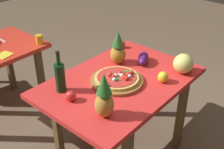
{
  "coord_description": "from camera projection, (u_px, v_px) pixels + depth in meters",
  "views": [
    {
      "loc": [
        -1.5,
        -1.21,
        1.97
      ],
      "look_at": [
        -0.04,
        0.05,
        0.81
      ],
      "focal_mm": 45.91,
      "sensor_mm": 36.0,
      "label": 1
    }
  ],
  "objects": [
    {
      "name": "bell_pepper",
      "position": [
        163.0,
        77.0,
        2.23
      ],
      "size": [
        0.08,
        0.08,
        0.09
      ],
      "primitive_type": "ellipsoid",
      "color": "yellow",
      "rests_on": "display_table"
    },
    {
      "name": "pizza_board",
      "position": [
        117.0,
        81.0,
        2.24
      ],
      "size": [
        0.41,
        0.41,
        0.02
      ],
      "primitive_type": "cylinder",
      "color": "olive",
      "rests_on": "display_table"
    },
    {
      "name": "napkin_folded",
      "position": [
        4.0,
        55.0,
        2.64
      ],
      "size": [
        0.16,
        0.15,
        0.01
      ],
      "primitive_type": "cube",
      "rotation": [
        0.0,
        0.0,
        0.21
      ],
      "color": "yellow",
      "rests_on": "background_table"
    },
    {
      "name": "tomato_near_board",
      "position": [
        122.0,
        45.0,
        2.76
      ],
      "size": [
        0.07,
        0.07,
        0.07
      ],
      "primitive_type": "sphere",
      "color": "red",
      "rests_on": "display_table"
    },
    {
      "name": "eggplant",
      "position": [
        143.0,
        58.0,
        2.49
      ],
      "size": [
        0.22,
        0.18,
        0.09
      ],
      "primitive_type": "ellipsoid",
      "rotation": [
        0.0,
        0.0,
        0.52
      ],
      "color": "#4B1554",
      "rests_on": "display_table"
    },
    {
      "name": "pizza",
      "position": [
        118.0,
        78.0,
        2.23
      ],
      "size": [
        0.35,
        0.35,
        0.06
      ],
      "color": "#D8B457",
      "rests_on": "pizza_board"
    },
    {
      "name": "wine_bottle",
      "position": [
        60.0,
        77.0,
        2.08
      ],
      "size": [
        0.08,
        0.08,
        0.33
      ],
      "color": "black",
      "rests_on": "display_table"
    },
    {
      "name": "ground_plane",
      "position": [
        119.0,
        149.0,
        2.67
      ],
      "size": [
        10.0,
        10.0,
        0.0
      ],
      "primitive_type": "plane",
      "color": "brown"
    },
    {
      "name": "pineapple_right",
      "position": [
        118.0,
        49.0,
        2.45
      ],
      "size": [
        0.13,
        0.13,
        0.3
      ],
      "color": "#AC8029",
      "rests_on": "display_table"
    },
    {
      "name": "display_table",
      "position": [
        120.0,
        90.0,
        2.32
      ],
      "size": [
        1.27,
        0.86,
        0.76
      ],
      "color": "brown",
      "rests_on": "ground_plane"
    },
    {
      "name": "tomato_by_bottle",
      "position": [
        71.0,
        96.0,
        2.02
      ],
      "size": [
        0.08,
        0.08,
        0.08
      ],
      "primitive_type": "sphere",
      "color": "red",
      "rests_on": "display_table"
    },
    {
      "name": "pineapple_left",
      "position": [
        104.0,
        98.0,
        1.82
      ],
      "size": [
        0.13,
        0.13,
        0.32
      ],
      "color": "#B68534",
      "rests_on": "display_table"
    },
    {
      "name": "drinking_glass_juice",
      "position": [
        39.0,
        39.0,
        2.84
      ],
      "size": [
        0.07,
        0.07,
        0.09
      ],
      "primitive_type": "cylinder",
      "color": "gold",
      "rests_on": "background_table"
    },
    {
      "name": "knife_utensil",
      "position": [
        1.0,
        40.0,
        2.94
      ],
      "size": [
        0.02,
        0.18,
        0.01
      ],
      "primitive_type": "cube",
      "rotation": [
        0.0,
        0.0,
        -0.02
      ],
      "color": "silver",
      "rests_on": "background_table"
    },
    {
      "name": "melon",
      "position": [
        183.0,
        64.0,
        2.33
      ],
      "size": [
        0.16,
        0.16,
        0.16
      ],
      "primitive_type": "sphere",
      "color": "#D8E06C",
      "rests_on": "display_table"
    }
  ]
}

